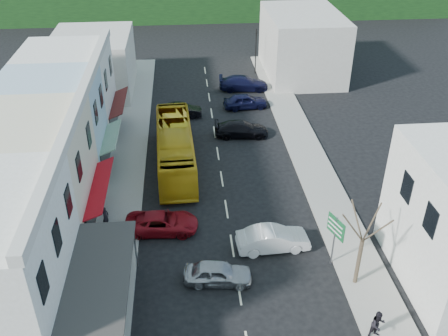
% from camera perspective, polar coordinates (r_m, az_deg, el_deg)
% --- Properties ---
extents(ground, '(120.00, 120.00, 0.00)m').
position_cam_1_polar(ground, '(32.43, 0.93, -8.86)').
color(ground, black).
rests_on(ground, ground).
extents(sidewalk_left, '(3.00, 52.00, 0.15)m').
position_cam_1_polar(sidewalk_left, '(40.70, -11.08, -0.11)').
color(sidewalk_left, gray).
rests_on(sidewalk_left, ground).
extents(sidewalk_right, '(3.00, 52.00, 0.15)m').
position_cam_1_polar(sidewalk_right, '(41.67, 9.84, 0.83)').
color(sidewalk_right, gray).
rests_on(sidewalk_right, ground).
extents(shopfront_row, '(8.25, 30.00, 8.00)m').
position_cam_1_polar(shopfront_row, '(35.50, -20.38, 0.72)').
color(shopfront_row, silver).
rests_on(shopfront_row, ground).
extents(distant_block_left, '(8.00, 10.00, 6.00)m').
position_cam_1_polar(distant_block_left, '(55.43, -14.70, 11.49)').
color(distant_block_left, '#B7B2A8').
rests_on(distant_block_left, ground).
extents(distant_block_right, '(8.00, 12.00, 7.00)m').
position_cam_1_polar(distant_block_right, '(58.93, 8.92, 13.81)').
color(distant_block_right, '#B7B2A8').
rests_on(distant_block_right, ground).
extents(bus, '(2.93, 11.69, 3.10)m').
position_cam_1_polar(bus, '(39.97, -5.60, 2.20)').
color(bus, gold).
rests_on(bus, ground).
extents(car_silver, '(4.57, 2.28, 1.40)m').
position_cam_1_polar(car_silver, '(29.54, -0.70, -11.88)').
color(car_silver, '#ABABB0').
rests_on(car_silver, ground).
extents(car_white, '(4.50, 2.07, 1.40)m').
position_cam_1_polar(car_white, '(31.91, 5.61, -8.17)').
color(car_white, silver).
rests_on(car_white, ground).
extents(car_red, '(4.69, 2.12, 1.40)m').
position_cam_1_polar(car_red, '(33.43, -7.12, -6.18)').
color(car_red, maroon).
rests_on(car_red, ground).
extents(car_black_near, '(4.61, 2.13, 1.40)m').
position_cam_1_polar(car_black_near, '(44.76, 2.01, 4.48)').
color(car_black_near, black).
rests_on(car_black_near, ground).
extents(car_navy_mid, '(4.56, 2.24, 1.40)m').
position_cam_1_polar(car_navy_mid, '(50.22, 2.45, 7.59)').
color(car_navy_mid, black).
rests_on(car_navy_mid, ground).
extents(car_black_far, '(4.46, 1.95, 1.40)m').
position_cam_1_polar(car_black_far, '(48.52, -4.97, 6.61)').
color(car_black_far, black).
rests_on(car_black_far, ground).
extents(car_navy_far, '(4.62, 2.16, 1.40)m').
position_cam_1_polar(car_navy_far, '(54.61, 2.25, 9.61)').
color(car_navy_far, black).
rests_on(car_navy_far, ground).
extents(pedestrian_left, '(0.60, 0.71, 1.70)m').
position_cam_1_polar(pedestrian_left, '(34.09, -13.39, -5.42)').
color(pedestrian_left, black).
rests_on(pedestrian_left, sidewalk_left).
extents(pedestrian_right, '(0.80, 0.62, 1.70)m').
position_cam_1_polar(pedestrian_right, '(27.61, 17.17, -16.74)').
color(pedestrian_right, black).
rests_on(pedestrian_right, sidewalk_right).
extents(direction_sign, '(1.19, 1.70, 3.52)m').
position_cam_1_polar(direction_sign, '(30.72, 12.45, -8.16)').
color(direction_sign, '#115128').
rests_on(direction_sign, ground).
extents(street_tree, '(3.45, 3.45, 6.39)m').
position_cam_1_polar(street_tree, '(28.80, 15.53, -8.05)').
color(street_tree, '#3C3023').
rests_on(street_tree, ground).
extents(traffic_signal, '(0.64, 1.11, 5.24)m').
position_cam_1_polar(traffic_signal, '(58.72, 3.65, 13.15)').
color(traffic_signal, black).
rests_on(traffic_signal, ground).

